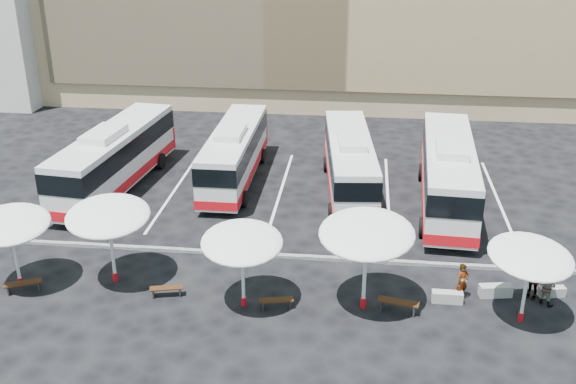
# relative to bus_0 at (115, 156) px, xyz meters

# --- Properties ---
(ground) EXTENTS (120.00, 120.00, 0.00)m
(ground) POSITION_rel_bus_0_xyz_m (9.31, -7.59, -1.91)
(ground) COLOR black
(ground) RESTS_ON ground
(curb_divider) EXTENTS (34.00, 0.25, 0.15)m
(curb_divider) POSITION_rel_bus_0_xyz_m (9.31, -7.09, -1.83)
(curb_divider) COLOR black
(curb_divider) RESTS_ON ground
(bay_lines) EXTENTS (24.15, 12.00, 0.01)m
(bay_lines) POSITION_rel_bus_0_xyz_m (9.31, 0.41, -1.90)
(bay_lines) COLOR white
(bay_lines) RESTS_ON ground
(bus_0) EXTENTS (3.68, 11.95, 3.73)m
(bus_0) POSITION_rel_bus_0_xyz_m (0.00, 0.00, 0.00)
(bus_0) COLOR silver
(bus_0) RESTS_ON ground
(bus_1) EXTENTS (2.54, 10.80, 3.43)m
(bus_1) POSITION_rel_bus_0_xyz_m (6.46, 1.85, -0.16)
(bus_1) COLOR silver
(bus_1) RESTS_ON ground
(bus_2) EXTENTS (3.41, 11.16, 3.48)m
(bus_2) POSITION_rel_bus_0_xyz_m (13.12, 0.92, -0.13)
(bus_2) COLOR silver
(bus_2) RESTS_ON ground
(bus_3) EXTENTS (3.30, 12.07, 3.79)m
(bus_3) POSITION_rel_bus_0_xyz_m (18.34, -0.32, 0.03)
(bus_3) COLOR silver
(bus_3) RESTS_ON ground
(sunshade_0) EXTENTS (4.30, 4.32, 3.41)m
(sunshade_0) POSITION_rel_bus_0_xyz_m (-0.44, -10.84, 0.99)
(sunshade_0) COLOR silver
(sunshade_0) RESTS_ON ground
(sunshade_1) EXTENTS (4.27, 4.30, 3.65)m
(sunshade_1) POSITION_rel_bus_0_xyz_m (3.44, -10.00, 1.20)
(sunshade_1) COLOR silver
(sunshade_1) RESTS_ON ground
(sunshade_2) EXTENTS (3.81, 3.84, 3.38)m
(sunshade_2) POSITION_rel_bus_0_xyz_m (9.27, -11.26, 0.97)
(sunshade_2) COLOR silver
(sunshade_2) RESTS_ON ground
(sunshade_3) EXTENTS (4.12, 4.17, 3.91)m
(sunshade_3) POSITION_rel_bus_0_xyz_m (14.07, -10.84, 1.41)
(sunshade_3) COLOR silver
(sunshade_3) RESTS_ON ground
(sunshade_4) EXTENTS (4.14, 4.16, 3.35)m
(sunshade_4) POSITION_rel_bus_0_xyz_m (20.19, -11.10, 0.94)
(sunshade_4) COLOR silver
(sunshade_4) RESTS_ON ground
(wood_bench_0) EXTENTS (1.52, 0.97, 0.46)m
(wood_bench_0) POSITION_rel_bus_0_xyz_m (-0.07, -11.28, -1.56)
(wood_bench_0) COLOR black
(wood_bench_0) RESTS_ON ground
(wood_bench_1) EXTENTS (1.41, 0.67, 0.42)m
(wood_bench_1) POSITION_rel_bus_0_xyz_m (5.97, -10.93, -1.59)
(wood_bench_1) COLOR black
(wood_bench_1) RESTS_ON ground
(wood_bench_2) EXTENTS (1.41, 0.65, 0.42)m
(wood_bench_2) POSITION_rel_bus_0_xyz_m (10.61, -11.31, -1.58)
(wood_bench_2) COLOR black
(wood_bench_2) RESTS_ON ground
(wood_bench_3) EXTENTS (1.69, 0.76, 0.50)m
(wood_bench_3) POSITION_rel_bus_0_xyz_m (15.45, -11.02, -1.52)
(wood_bench_3) COLOR black
(wood_bench_3) RESTS_ON ground
(conc_bench_0) EXTENTS (1.25, 0.42, 0.47)m
(conc_bench_0) POSITION_rel_bus_0_xyz_m (17.47, -10.05, -1.67)
(conc_bench_0) COLOR gray
(conc_bench_0) RESTS_ON ground
(conc_bench_1) EXTENTS (1.40, 0.67, 0.50)m
(conc_bench_1) POSITION_rel_bus_0_xyz_m (19.50, -9.36, -1.65)
(conc_bench_1) COLOR gray
(conc_bench_1) RESTS_ON ground
(conc_bench_2) EXTENTS (1.14, 0.58, 0.41)m
(conc_bench_2) POSITION_rel_bus_0_xyz_m (21.83, -9.10, -1.70)
(conc_bench_2) COLOR gray
(conc_bench_2) RESTS_ON ground
(passenger_0) EXTENTS (0.70, 0.66, 1.60)m
(passenger_0) POSITION_rel_bus_0_xyz_m (18.07, -9.74, -1.10)
(passenger_0) COLOR black
(passenger_0) RESTS_ON ground
(passenger_1) EXTENTS (0.97, 0.95, 1.57)m
(passenger_1) POSITION_rel_bus_0_xyz_m (21.44, -9.73, -1.12)
(passenger_1) COLOR black
(passenger_1) RESTS_ON ground
(passenger_2) EXTENTS (1.04, 0.98, 1.73)m
(passenger_2) POSITION_rel_bus_0_xyz_m (20.96, -9.29, -1.04)
(passenger_2) COLOR black
(passenger_2) RESTS_ON ground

